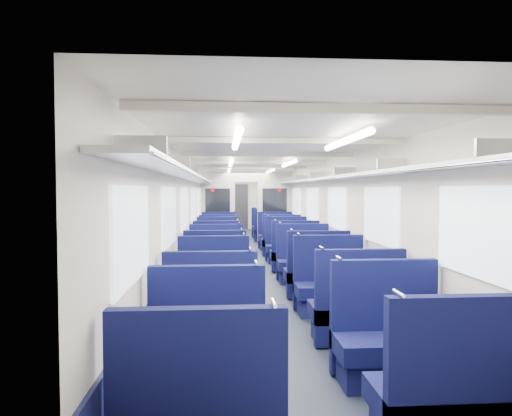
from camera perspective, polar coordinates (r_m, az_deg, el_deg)
The scene contains 36 objects.
floor at distance 11.16m, azimuth -0.53°, elevation -6.75°, with size 2.80×18.00×0.01m, color black.
ceiling at distance 11.03m, azimuth -0.53°, elevation 5.39°, with size 2.80×18.00×0.01m, color silver.
wall_left at distance 11.04m, azimuth -7.80°, elevation -0.73°, with size 0.02×18.00×2.35m, color beige.
dado_left at distance 11.11m, azimuth -7.70°, elevation -4.99°, with size 0.03×17.90×0.70m, color #11143B.
wall_right at distance 11.21m, azimuth 6.64°, elevation -0.68°, with size 0.02×18.00×2.35m, color beige.
dado_right at distance 11.28m, azimuth 6.54°, elevation -4.87°, with size 0.03×17.90×0.70m, color #11143B.
wall_far at distance 20.02m, azimuth -2.11°, elevation 0.67°, with size 2.80×0.02×2.35m, color beige.
luggage_rack_left at distance 11.01m, azimuth -6.85°, elevation 3.42°, with size 0.36×17.40×0.18m.
luggage_rack_right at distance 11.16m, azimuth 5.71°, elevation 3.41°, with size 0.36×17.40×0.18m.
windows at distance 10.57m, azimuth -0.38°, elevation 0.48°, with size 2.78×15.60×0.75m.
ceiling_fittings at distance 10.77m, azimuth -0.44°, elevation 5.14°, with size 2.70×16.06×0.11m.
end_door at distance 19.96m, azimuth -2.11°, elevation 0.16°, with size 0.75×0.06×2.00m, color black.
bulkhead at distance 13.84m, azimuth -1.25°, elevation 0.15°, with size 2.80×0.10×2.35m.
seat_1 at distance 3.50m, azimuth 23.62°, elevation -21.72°, with size 1.02×0.56×1.14m.
seat_2 at distance 4.04m, azimuth -6.27°, elevation -18.22°, with size 1.02×0.56×1.14m.
seat_3 at distance 4.49m, azimuth 16.44°, elevation -16.13°, with size 1.02×0.56×1.14m.
seat_4 at distance 5.16m, azimuth -5.75°, elevation -13.60°, with size 1.02×0.56×1.14m.
seat_5 at distance 5.42m, azimuth 12.56°, elevation -12.85°, with size 1.02×0.56×1.14m.
seat_6 at distance 6.44m, azimuth -5.40°, elevation -10.37°, with size 1.02×0.56×1.14m.
seat_7 at distance 6.61m, azimuth 9.36°, elevation -10.05°, with size 1.02×0.56×1.14m.
seat_8 at distance 7.57m, azimuth -5.19°, elevation -8.44°, with size 1.02×0.56×1.14m.
seat_9 at distance 7.52m, azimuth 7.67°, elevation -8.53°, with size 1.02×0.56×1.14m.
seat_10 at distance 8.56m, azimuth -5.06°, elevation -7.18°, with size 1.02×0.56×1.14m.
seat_11 at distance 8.68m, azimuth 6.04°, elevation -7.04°, with size 1.02×0.56×1.14m.
seat_12 at distance 9.74m, azimuth -4.93°, elevation -6.01°, with size 1.02×0.56×1.14m.
seat_13 at distance 9.77m, azimuth 4.89°, elevation -5.98°, with size 1.02×0.56×1.14m.
seat_14 at distance 10.86m, azimuth -4.84°, elevation -5.14°, with size 1.02×0.56×1.14m.
seat_15 at distance 10.96m, azimuth 3.90°, elevation -5.07°, with size 1.02×0.56×1.14m.
seat_16 at distance 11.98m, azimuth -4.77°, elevation -4.44°, with size 1.02×0.56×1.14m.
seat_17 at distance 12.06m, azimuth 3.17°, elevation -4.39°, with size 1.02×0.56×1.14m.
seat_18 at distance 13.21m, azimuth -4.70°, elevation -3.80°, with size 1.02×0.56×1.14m.
seat_19 at distance 13.33m, azimuth 2.47°, elevation -3.74°, with size 1.02×0.56×1.14m.
seat_20 at distance 15.11m, azimuth -4.62°, elevation -3.02°, with size 1.02×0.56×1.14m.
seat_21 at distance 15.26m, azimuth 1.63°, elevation -2.96°, with size 1.02×0.56×1.14m.
seat_22 at distance 16.39m, azimuth -4.58°, elevation -2.60°, with size 1.02×0.56×1.14m.
seat_23 at distance 16.43m, azimuth 1.23°, elevation -2.58°, with size 1.02×0.56×1.14m.
Camera 1 is at (-0.68, -11.00, 1.77)m, focal length 31.57 mm.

